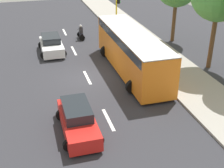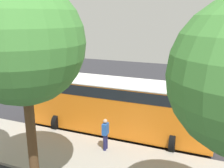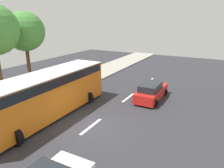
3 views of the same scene
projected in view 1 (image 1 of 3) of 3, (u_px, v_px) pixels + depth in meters
name	position (u px, v px, depth m)	size (l,w,h in m)	color
ground_plane	(87.00, 78.00, 23.20)	(40.00, 60.00, 0.10)	#2D2D33
sidewalk	(171.00, 66.00, 24.88)	(4.00, 60.00, 0.15)	#9E998E
lane_stripe_north	(108.00, 120.00, 18.03)	(0.20, 2.40, 0.01)	white
lane_stripe_mid	(87.00, 78.00, 23.17)	(0.20, 2.40, 0.01)	white
lane_stripe_south	(74.00, 51.00, 28.31)	(0.20, 2.40, 0.01)	white
lane_stripe_far_south	(65.00, 32.00, 33.46)	(0.20, 2.40, 0.01)	white
car_red	(78.00, 120.00, 16.73)	(2.14, 4.46, 1.52)	red
car_white	(51.00, 45.00, 27.66)	(2.28, 4.20, 1.52)	white
city_bus	(132.00, 49.00, 23.42)	(3.20, 11.00, 3.16)	orange
motorcycle	(81.00, 33.00, 31.05)	(0.60, 1.30, 1.53)	black
pedestrian_near_signal	(159.00, 54.00, 24.65)	(0.40, 0.24, 1.69)	#1E1E4C
traffic_light_corner	(117.00, 11.00, 30.00)	(0.49, 0.24, 4.50)	yellow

